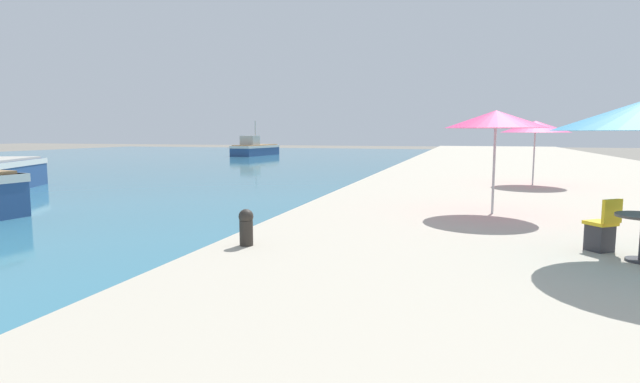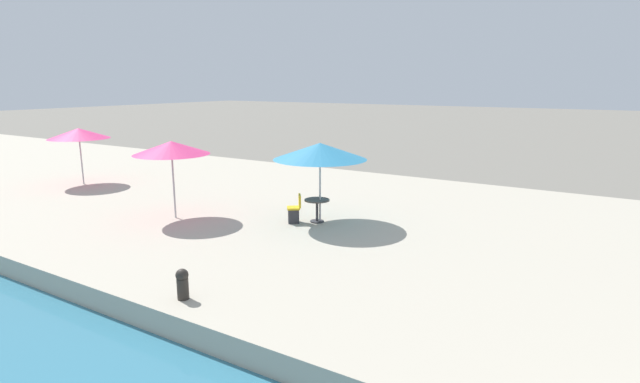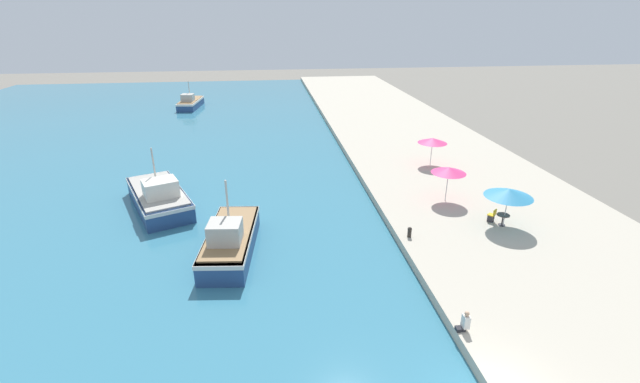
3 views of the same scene
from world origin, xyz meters
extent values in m
cube|color=teal|center=(-28.00, 37.00, 0.02)|extent=(56.00, 90.00, 0.04)
cube|color=#BCB29E|center=(8.00, 37.00, 0.29)|extent=(16.00, 90.00, 0.58)
cube|color=navy|center=(-18.68, 55.31, 0.59)|extent=(3.12, 7.07, 1.10)
cube|color=silver|center=(-18.68, 55.31, 1.02)|extent=(3.17, 7.14, 0.25)
cube|color=#99754C|center=(-18.68, 55.31, 1.19)|extent=(2.87, 6.51, 0.10)
cube|color=#B7B2A8|center=(-18.80, 54.12, 1.74)|extent=(1.83, 1.68, 0.99)
cylinder|color=#B7B2A8|center=(-18.68, 55.31, 2.57)|extent=(0.12, 0.12, 2.65)
cylinder|color=#B7B7B7|center=(4.98, 16.66, 1.71)|extent=(0.06, 0.06, 2.26)
cone|color=#E5387A|center=(4.98, 16.66, 2.90)|extent=(2.44, 2.44, 0.43)
cylinder|color=#B7B7B7|center=(6.75, 24.38, 1.66)|extent=(0.06, 0.06, 2.15)
cone|color=#E5387A|center=(6.75, 24.38, 2.80)|extent=(2.54, 2.54, 0.44)
cube|color=#2D2D33|center=(6.56, 13.03, 0.81)|extent=(0.48, 0.48, 0.45)
cube|color=gold|center=(6.56, 13.03, 1.06)|extent=(0.56, 0.56, 0.06)
cube|color=gold|center=(6.68, 12.87, 1.29)|extent=(0.35, 0.29, 0.40)
cylinder|color=#2D2823|center=(0.65, 11.68, 0.81)|extent=(0.24, 0.24, 0.45)
sphere|color=#2D2823|center=(0.65, 11.68, 1.10)|extent=(0.26, 0.26, 0.26)
camera|label=1|loc=(4.41, 3.73, 2.58)|focal=28.00mm
camera|label=2|loc=(-5.98, 4.24, 4.95)|focal=28.00mm
camera|label=3|loc=(-7.59, -10.29, 13.14)|focal=24.00mm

